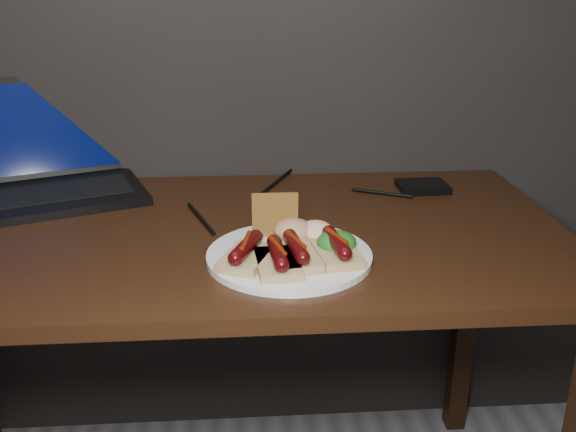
{
  "coord_description": "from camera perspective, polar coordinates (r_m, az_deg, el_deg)",
  "views": [
    {
      "loc": [
        0.07,
        0.21,
        1.23
      ],
      "look_at": [
        0.14,
        1.26,
        0.82
      ],
      "focal_mm": 40.0,
      "sensor_mm": 36.0,
      "label": 1
    }
  ],
  "objects": [
    {
      "name": "desk",
      "position": [
        1.31,
        -6.65,
        -4.81
      ],
      "size": [
        1.4,
        0.7,
        0.75
      ],
      "color": "black",
      "rests_on": "ground"
    },
    {
      "name": "laptop",
      "position": [
        1.55,
        -20.29,
        3.91
      ],
      "size": [
        0.46,
        0.44,
        0.25
      ],
      "color": "black",
      "rests_on": "desk"
    },
    {
      "name": "hard_drive",
      "position": [
        1.52,
        11.87,
        2.58
      ],
      "size": [
        0.11,
        0.09,
        0.02
      ],
      "primitive_type": "cube",
      "rotation": [
        0.0,
        0.0,
        0.04
      ],
      "color": "black",
      "rests_on": "desk"
    },
    {
      "name": "desk_cables",
      "position": [
        1.4,
        -7.61,
        1.16
      ],
      "size": [
        0.98,
        0.41,
        0.01
      ],
      "color": "black",
      "rests_on": "desk"
    },
    {
      "name": "plate",
      "position": [
        1.13,
        0.11,
        -3.57
      ],
      "size": [
        0.3,
        0.3,
        0.01
      ],
      "primitive_type": "cylinder",
      "rotation": [
        0.0,
        0.0,
        -0.01
      ],
      "color": "silver",
      "rests_on": "desk"
    },
    {
      "name": "bread_sausage_left",
      "position": [
        1.09,
        -3.75,
        -3.31
      ],
      "size": [
        0.11,
        0.13,
        0.04
      ],
      "color": "tan",
      "rests_on": "plate"
    },
    {
      "name": "bread_sausage_center",
      "position": [
        1.09,
        0.72,
        -3.27
      ],
      "size": [
        0.09,
        0.12,
        0.04
      ],
      "color": "tan",
      "rests_on": "plate"
    },
    {
      "name": "bread_sausage_right",
      "position": [
        1.11,
        4.32,
        -2.92
      ],
      "size": [
        0.09,
        0.12,
        0.04
      ],
      "color": "tan",
      "rests_on": "plate"
    },
    {
      "name": "bread_sausage_extra",
      "position": [
        1.07,
        -0.93,
        -3.83
      ],
      "size": [
        0.08,
        0.12,
        0.04
      ],
      "color": "tan",
      "rests_on": "plate"
    },
    {
      "name": "crispbread",
      "position": [
        1.18,
        -1.16,
        0.1
      ],
      "size": [
        0.08,
        0.01,
        0.08
      ],
      "primitive_type": "cube",
      "color": "#A2712C",
      "rests_on": "plate"
    },
    {
      "name": "salad_greens",
      "position": [
        1.13,
        4.34,
        -2.34
      ],
      "size": [
        0.07,
        0.07,
        0.04
      ],
      "primitive_type": "ellipsoid",
      "color": "#105014",
      "rests_on": "plate"
    },
    {
      "name": "salsa_mound",
      "position": [
        1.17,
        0.48,
        -1.25
      ],
      "size": [
        0.07,
        0.07,
        0.04
      ],
      "primitive_type": "ellipsoid",
      "color": "maroon",
      "rests_on": "plate"
    },
    {
      "name": "coleslaw_mound",
      "position": [
        1.18,
        2.46,
        -1.31
      ],
      "size": [
        0.06,
        0.06,
        0.04
      ],
      "primitive_type": "ellipsoid",
      "color": "white",
      "rests_on": "plate"
    }
  ]
}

